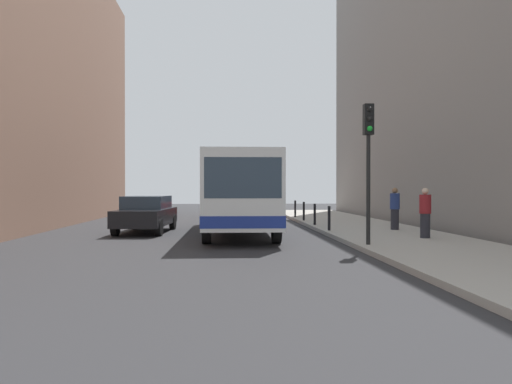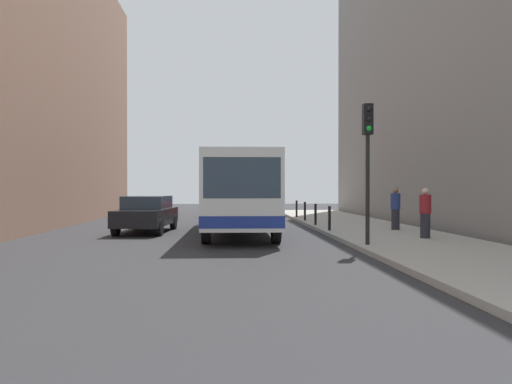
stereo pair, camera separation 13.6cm
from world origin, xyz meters
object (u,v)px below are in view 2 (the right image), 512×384
at_px(bollard_near, 329,218).
at_px(bollard_mid, 316,214).
at_px(bus, 240,190).
at_px(car_behind_bus, 230,205).
at_px(bollard_farthest, 297,209).
at_px(pedestrian_near_signal, 425,213).
at_px(traffic_light, 368,147).
at_px(pedestrian_mid_sidewalk, 395,209).
at_px(car_beside_bus, 147,213).
at_px(bollard_far, 305,211).

height_order(bollard_near, bollard_mid, same).
height_order(bus, car_behind_bus, bus).
distance_m(bus, bollard_mid, 4.13).
height_order(bollard_farthest, pedestrian_near_signal, pedestrian_near_signal).
distance_m(traffic_light, pedestrian_mid_sidewalk, 5.95).
bearing_deg(traffic_light, bus, 121.62).
xyz_separation_m(bollard_near, bollard_mid, (0.00, 2.97, 0.00)).
distance_m(car_behind_bus, traffic_light, 16.76).
relative_size(bus, car_behind_bus, 2.46).
distance_m(traffic_light, pedestrian_near_signal, 3.60).
bearing_deg(car_beside_bus, bollard_near, 173.78).
relative_size(bus, pedestrian_mid_sidewalk, 6.62).
relative_size(car_beside_bus, car_behind_bus, 1.00).
bearing_deg(pedestrian_near_signal, car_beside_bus, 20.29).
xyz_separation_m(bus, bollard_mid, (3.48, 1.94, -1.10)).
relative_size(bollard_far, bollard_farthest, 1.00).
bearing_deg(pedestrian_mid_sidewalk, bollard_far, 122.49).
xyz_separation_m(car_behind_bus, traffic_light, (3.93, -16.14, 2.22)).
bearing_deg(car_beside_bus, bollard_mid, -163.07).
bearing_deg(bollard_farthest, traffic_light, -89.58).
xyz_separation_m(car_beside_bus, car_behind_bus, (3.42, 10.06, 0.00)).
relative_size(bollard_near, pedestrian_mid_sidewalk, 0.57).
bearing_deg(car_beside_bus, car_behind_bus, -104.88).
distance_m(car_beside_bus, bollard_far, 8.62).
bearing_deg(car_behind_bus, bollard_near, 111.75).
xyz_separation_m(bus, pedestrian_near_signal, (6.01, -4.10, -0.75)).
relative_size(car_beside_bus, bollard_far, 4.75).
distance_m(bollard_near, pedestrian_near_signal, 4.00).
bearing_deg(bollard_mid, bollard_near, -90.00).
relative_size(bus, traffic_light, 2.70).
relative_size(traffic_light, pedestrian_mid_sidewalk, 2.46).
bearing_deg(bollard_far, bollard_farthest, 90.00).
xyz_separation_m(bollard_far, pedestrian_near_signal, (2.54, -9.02, 0.35)).
bearing_deg(pedestrian_near_signal, car_behind_bus, -21.85).
height_order(bus, pedestrian_mid_sidewalk, bus).
bearing_deg(bus, bollard_mid, -150.02).
xyz_separation_m(car_behind_bus, bollard_farthest, (3.83, -2.44, -0.16)).
distance_m(bollard_far, bollard_farthest, 2.97).
bearing_deg(traffic_light, car_beside_bus, 140.43).
xyz_separation_m(car_beside_bus, bollard_far, (7.25, 4.65, -0.16)).
distance_m(bus, bollard_far, 6.12).
height_order(bollard_near, pedestrian_mid_sidewalk, pedestrian_mid_sidewalk).
bearing_deg(bus, bollard_far, -124.51).
relative_size(bollard_farthest, pedestrian_near_signal, 0.57).
relative_size(bollard_farthest, pedestrian_mid_sidewalk, 0.57).
bearing_deg(car_behind_bus, traffic_light, 106.79).
height_order(car_behind_bus, bollard_farthest, car_behind_bus).
distance_m(car_behind_bus, pedestrian_mid_sidewalk, 12.94).
height_order(traffic_light, bollard_farthest, traffic_light).
xyz_separation_m(bus, traffic_light, (3.58, -5.81, 1.28)).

